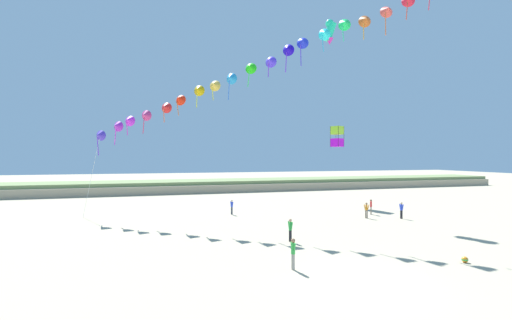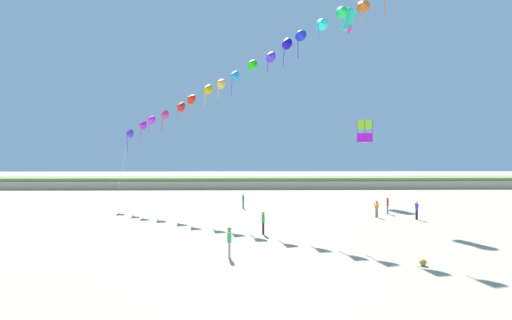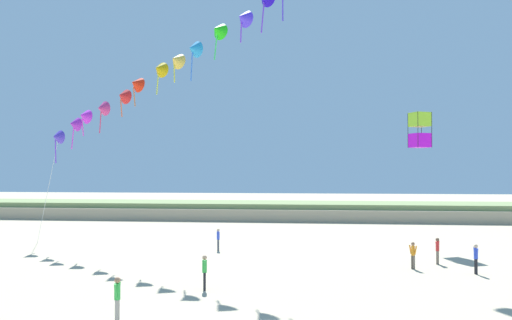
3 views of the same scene
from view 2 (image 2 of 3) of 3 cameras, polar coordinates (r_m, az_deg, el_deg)
name	(u,v)px [view 2 (image 2 of 3)]	position (r m, az deg, el deg)	size (l,w,h in m)	color
ground_plane	(278,274)	(17.64, 3.68, -18.44)	(240.00, 240.00, 0.00)	tan
dune_ridge	(256,182)	(64.96, 0.08, -3.71)	(120.00, 9.88, 1.97)	tan
person_near_left	(229,240)	(19.93, -4.46, -13.19)	(0.24, 0.61, 1.74)	gray
person_near_right	(243,200)	(38.39, -2.15, -6.69)	(0.29, 0.55, 1.60)	#474C56
person_mid_center	(388,205)	(37.00, 21.08, -6.96)	(0.37, 0.53, 1.64)	#726656
person_far_left	(263,221)	(25.67, 1.21, -10.15)	(0.23, 0.60, 1.70)	black
person_far_right	(417,209)	(34.81, 25.21, -7.39)	(0.23, 0.59, 1.69)	black
person_far_center	(377,208)	(34.66, 19.47, -7.50)	(0.45, 0.45, 1.60)	#726656
kite_banner_string	(250,65)	(34.59, -1.02, 15.58)	(31.08, 15.47, 21.57)	#4835C4
large_kite_low_lead	(365,131)	(44.69, 17.68, 4.60)	(1.73, 1.73, 2.71)	#CF12E7
large_kite_mid_trail	(349,20)	(42.97, 15.23, 21.59)	(1.83, 1.80, 2.99)	#1FE2A2
beach_ball	(423,262)	(20.71, 26.06, -15.08)	(0.36, 0.36, 0.36)	orange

